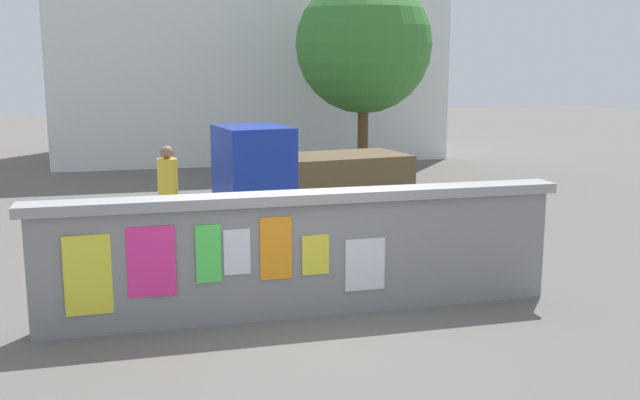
{
  "coord_description": "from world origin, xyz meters",
  "views": [
    {
      "loc": [
        -1.96,
        -8.22,
        2.97
      ],
      "look_at": [
        0.78,
        2.26,
        0.95
      ],
      "focal_mm": 41.21,
      "sensor_mm": 36.0,
      "label": 1
    }
  ],
  "objects_px": {
    "auto_rickshaw_truck": "(304,175)",
    "tree_roadside": "(364,45)",
    "motorcycle": "(322,248)",
    "person_walking": "(168,183)",
    "bicycle_near": "(115,275)"
  },
  "relations": [
    {
      "from": "bicycle_near",
      "to": "person_walking",
      "type": "height_order",
      "value": "person_walking"
    },
    {
      "from": "motorcycle",
      "to": "auto_rickshaw_truck",
      "type": "bearing_deg",
      "value": 80.19
    },
    {
      "from": "motorcycle",
      "to": "tree_roadside",
      "type": "distance_m",
      "value": 9.93
    },
    {
      "from": "motorcycle",
      "to": "person_walking",
      "type": "relative_size",
      "value": 1.17
    },
    {
      "from": "auto_rickshaw_truck",
      "to": "motorcycle",
      "type": "height_order",
      "value": "auto_rickshaw_truck"
    },
    {
      "from": "auto_rickshaw_truck",
      "to": "tree_roadside",
      "type": "relative_size",
      "value": 0.72
    },
    {
      "from": "bicycle_near",
      "to": "person_walking",
      "type": "distance_m",
      "value": 3.42
    },
    {
      "from": "auto_rickshaw_truck",
      "to": "bicycle_near",
      "type": "distance_m",
      "value": 5.4
    },
    {
      "from": "person_walking",
      "to": "tree_roadside",
      "type": "bearing_deg",
      "value": 47.5
    },
    {
      "from": "bicycle_near",
      "to": "tree_roadside",
      "type": "bearing_deg",
      "value": 55.72
    },
    {
      "from": "bicycle_near",
      "to": "tree_roadside",
      "type": "xyz_separation_m",
      "value": [
        6.2,
        9.09,
        3.08
      ]
    },
    {
      "from": "person_walking",
      "to": "tree_roadside",
      "type": "xyz_separation_m",
      "value": [
        5.35,
        5.84,
        2.46
      ]
    },
    {
      "from": "bicycle_near",
      "to": "tree_roadside",
      "type": "distance_m",
      "value": 11.43
    },
    {
      "from": "motorcycle",
      "to": "tree_roadside",
      "type": "height_order",
      "value": "tree_roadside"
    },
    {
      "from": "auto_rickshaw_truck",
      "to": "motorcycle",
      "type": "bearing_deg",
      "value": -99.81
    }
  ]
}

